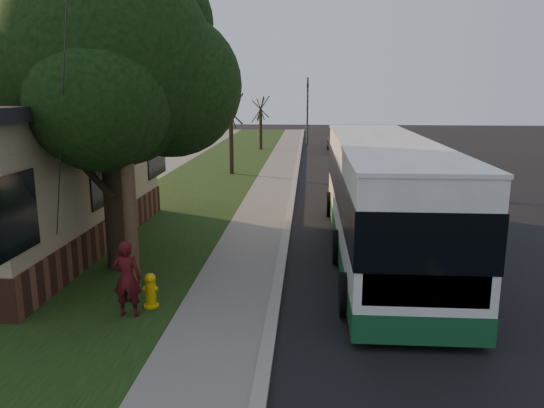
{
  "coord_description": "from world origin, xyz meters",
  "views": [
    {
      "loc": [
        0.69,
        -10.32,
        4.59
      ],
      "look_at": [
        -0.3,
        3.82,
        1.5
      ],
      "focal_mm": 35.0,
      "sensor_mm": 36.0,
      "label": 1
    }
  ],
  "objects_px": {
    "fire_hydrant": "(151,290)",
    "distant_car": "(340,141)",
    "traffic_signal": "(307,107)",
    "bare_tree_near": "(231,135)",
    "bare_tree_far": "(261,124)",
    "leafy_tree": "(110,64)",
    "skateboard_main": "(127,292)",
    "skateboarder": "(127,279)",
    "transit_bus": "(382,194)",
    "utility_pole": "(122,87)"
  },
  "relations": [
    {
      "from": "fire_hydrant",
      "to": "transit_bus",
      "type": "relative_size",
      "value": 0.06
    },
    {
      "from": "fire_hydrant",
      "to": "bare_tree_near",
      "type": "distance_m",
      "value": 18.1
    },
    {
      "from": "fire_hydrant",
      "to": "skateboard_main",
      "type": "distance_m",
      "value": 1.0
    },
    {
      "from": "leafy_tree",
      "to": "fire_hydrant",
      "type": "bearing_deg",
      "value": -59.33
    },
    {
      "from": "skateboard_main",
      "to": "distant_car",
      "type": "xyz_separation_m",
      "value": [
        6.3,
        29.08,
        0.63
      ]
    },
    {
      "from": "traffic_signal",
      "to": "distant_car",
      "type": "height_order",
      "value": "traffic_signal"
    },
    {
      "from": "traffic_signal",
      "to": "leafy_tree",
      "type": "bearing_deg",
      "value": -98.47
    },
    {
      "from": "leafy_tree",
      "to": "skateboard_main",
      "type": "bearing_deg",
      "value": -67.54
    },
    {
      "from": "leafy_tree",
      "to": "bare_tree_near",
      "type": "relative_size",
      "value": 1.81
    },
    {
      "from": "bare_tree_far",
      "to": "skateboard_main",
      "type": "height_order",
      "value": "bare_tree_far"
    },
    {
      "from": "bare_tree_near",
      "to": "distant_car",
      "type": "height_order",
      "value": "bare_tree_near"
    },
    {
      "from": "traffic_signal",
      "to": "transit_bus",
      "type": "distance_m",
      "value": 29.78
    },
    {
      "from": "fire_hydrant",
      "to": "distant_car",
      "type": "height_order",
      "value": "distant_car"
    },
    {
      "from": "distant_car",
      "to": "utility_pole",
      "type": "bearing_deg",
      "value": -104.52
    },
    {
      "from": "traffic_signal",
      "to": "skateboard_main",
      "type": "height_order",
      "value": "traffic_signal"
    },
    {
      "from": "fire_hydrant",
      "to": "distant_car",
      "type": "relative_size",
      "value": 0.17
    },
    {
      "from": "traffic_signal",
      "to": "skateboarder",
      "type": "relative_size",
      "value": 3.47
    },
    {
      "from": "transit_bus",
      "to": "distant_car",
      "type": "height_order",
      "value": "transit_bus"
    },
    {
      "from": "skateboarder",
      "to": "skateboard_main",
      "type": "relative_size",
      "value": 1.76
    },
    {
      "from": "traffic_signal",
      "to": "distant_car",
      "type": "xyz_separation_m",
      "value": [
        2.47,
        -4.3,
        -2.4
      ]
    },
    {
      "from": "transit_bus",
      "to": "traffic_signal",
      "type": "bearing_deg",
      "value": 94.31
    },
    {
      "from": "traffic_signal",
      "to": "skateboard_main",
      "type": "relative_size",
      "value": 6.12
    },
    {
      "from": "leafy_tree",
      "to": "distant_car",
      "type": "height_order",
      "value": "leafy_tree"
    },
    {
      "from": "leafy_tree",
      "to": "bare_tree_far",
      "type": "height_order",
      "value": "leafy_tree"
    },
    {
      "from": "transit_bus",
      "to": "skateboarder",
      "type": "height_order",
      "value": "transit_bus"
    },
    {
      "from": "utility_pole",
      "to": "bare_tree_near",
      "type": "height_order",
      "value": "utility_pole"
    },
    {
      "from": "utility_pole",
      "to": "traffic_signal",
      "type": "relative_size",
      "value": 1.65
    },
    {
      "from": "fire_hydrant",
      "to": "utility_pole",
      "type": "xyz_separation_m",
      "value": [
        -0.71,
        0.99,
        4.2
      ]
    },
    {
      "from": "transit_bus",
      "to": "skateboard_main",
      "type": "distance_m",
      "value": 7.29
    },
    {
      "from": "traffic_signal",
      "to": "bare_tree_far",
      "type": "bearing_deg",
      "value": -131.19
    },
    {
      "from": "fire_hydrant",
      "to": "utility_pole",
      "type": "distance_m",
      "value": 4.37
    },
    {
      "from": "leafy_tree",
      "to": "distant_car",
      "type": "relative_size",
      "value": 1.75
    },
    {
      "from": "bare_tree_near",
      "to": "bare_tree_far",
      "type": "bearing_deg",
      "value": 87.61
    },
    {
      "from": "distant_car",
      "to": "skateboard_main",
      "type": "bearing_deg",
      "value": -104.41
    },
    {
      "from": "fire_hydrant",
      "to": "bare_tree_far",
      "type": "relative_size",
      "value": 0.18
    },
    {
      "from": "utility_pole",
      "to": "distant_car",
      "type": "bearing_deg",
      "value": 77.66
    },
    {
      "from": "utility_pole",
      "to": "distant_car",
      "type": "height_order",
      "value": "utility_pole"
    },
    {
      "from": "bare_tree_near",
      "to": "skateboarder",
      "type": "height_order",
      "value": "bare_tree_near"
    },
    {
      "from": "traffic_signal",
      "to": "skateboarder",
      "type": "height_order",
      "value": "traffic_signal"
    },
    {
      "from": "traffic_signal",
      "to": "distant_car",
      "type": "relative_size",
      "value": 1.23
    },
    {
      "from": "fire_hydrant",
      "to": "leafy_tree",
      "type": "bearing_deg",
      "value": 120.67
    },
    {
      "from": "leafy_tree",
      "to": "skateboard_main",
      "type": "xyz_separation_m",
      "value": [
        0.84,
        -2.03,
        -5.03
      ]
    },
    {
      "from": "leafy_tree",
      "to": "skateboarder",
      "type": "height_order",
      "value": "leafy_tree"
    },
    {
      "from": "fire_hydrant",
      "to": "skateboard_main",
      "type": "xyz_separation_m",
      "value": [
        -0.73,
        0.62,
        -0.3
      ]
    },
    {
      "from": "fire_hydrant",
      "to": "transit_bus",
      "type": "distance_m",
      "value": 7.0
    },
    {
      "from": "fire_hydrant",
      "to": "bare_tree_far",
      "type": "xyz_separation_m",
      "value": [
        -0.4,
        30.0,
        1.57
      ]
    },
    {
      "from": "fire_hydrant",
      "to": "skateboarder",
      "type": "bearing_deg",
      "value": -123.6
    },
    {
      "from": "fire_hydrant",
      "to": "leafy_tree",
      "type": "height_order",
      "value": "leafy_tree"
    },
    {
      "from": "fire_hydrant",
      "to": "traffic_signal",
      "type": "relative_size",
      "value": 0.13
    },
    {
      "from": "bare_tree_near",
      "to": "bare_tree_far",
      "type": "height_order",
      "value": "bare_tree_near"
    }
  ]
}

